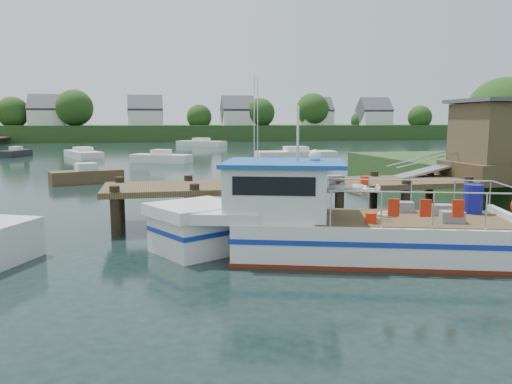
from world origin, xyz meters
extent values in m
plane|color=black|center=(0.00, 0.00, 0.00)|extent=(160.00, 160.00, 0.00)
cylinder|color=#332114|center=(14.00, 6.00, 1.52)|extent=(0.50, 0.50, 3.05)
sphere|color=#254418|center=(14.00, 6.00, 3.96)|extent=(3.90, 3.90, 3.90)
cube|color=#27451C|center=(0.00, 84.00, 1.40)|extent=(140.00, 24.00, 3.00)
cylinder|color=#332114|center=(-28.00, 79.00, 2.10)|extent=(0.60, 0.60, 4.20)
sphere|color=#254418|center=(-28.00, 79.00, 5.21)|extent=(5.54, 5.54, 5.54)
cylinder|color=#332114|center=(-17.00, 75.00, 2.40)|extent=(0.60, 0.60, 4.80)
sphere|color=#254418|center=(-17.00, 75.00, 5.95)|extent=(6.34, 6.34, 6.34)
cylinder|color=#332114|center=(-6.00, 77.00, 1.50)|extent=(0.60, 0.60, 3.00)
sphere|color=#254418|center=(-6.00, 77.00, 3.72)|extent=(3.96, 3.96, 3.96)
cylinder|color=#332114|center=(5.00, 79.00, 1.80)|extent=(0.60, 0.60, 3.60)
sphere|color=#254418|center=(5.00, 79.00, 4.46)|extent=(4.75, 4.75, 4.75)
cylinder|color=#332114|center=(16.00, 75.00, 2.10)|extent=(0.60, 0.60, 4.20)
sphere|color=#254418|center=(16.00, 75.00, 5.21)|extent=(5.54, 5.54, 5.54)
cylinder|color=#332114|center=(27.00, 77.00, 2.40)|extent=(0.60, 0.60, 4.80)
sphere|color=#254418|center=(27.00, 77.00, 5.95)|extent=(6.34, 6.34, 6.34)
cylinder|color=#332114|center=(38.00, 79.00, 1.50)|extent=(0.60, 0.60, 3.00)
sphere|color=#254418|center=(38.00, 79.00, 3.72)|extent=(3.96, 3.96, 3.96)
cylinder|color=#332114|center=(49.00, 75.00, 1.80)|extent=(0.60, 0.60, 3.60)
sphere|color=#254418|center=(49.00, 75.00, 4.46)|extent=(4.75, 4.75, 4.75)
cube|color=silver|center=(-22.00, 78.00, 4.00)|extent=(6.00, 5.00, 3.00)
cube|color=#47474C|center=(-22.00, 78.00, 5.90)|extent=(6.20, 5.09, 5.09)
cube|color=silver|center=(-5.00, 77.00, 4.00)|extent=(6.00, 5.00, 3.00)
cube|color=#47474C|center=(-5.00, 77.00, 5.90)|extent=(6.20, 5.09, 5.09)
cube|color=silver|center=(12.00, 76.00, 4.00)|extent=(6.00, 5.00, 3.00)
cube|color=#47474C|center=(12.00, 76.00, 5.90)|extent=(6.20, 5.09, 5.09)
cube|color=silver|center=(28.00, 78.00, 4.00)|extent=(6.00, 5.00, 3.00)
cube|color=#47474C|center=(28.00, 78.00, 5.90)|extent=(6.20, 5.09, 5.09)
cube|color=silver|center=(40.00, 77.00, 4.00)|extent=(6.00, 5.00, 3.00)
cube|color=#47474C|center=(40.00, 77.00, 5.90)|extent=(6.20, 5.09, 5.09)
cube|color=#4D3D24|center=(2.00, 0.00, 1.30)|extent=(16.00, 3.00, 0.20)
cylinder|color=black|center=(-5.50, -1.30, 0.65)|extent=(0.32, 0.32, 1.90)
cylinder|color=black|center=(-5.50, 1.30, 0.65)|extent=(0.32, 0.32, 1.90)
cylinder|color=black|center=(-3.00, -1.30, 0.65)|extent=(0.32, 0.32, 1.90)
cylinder|color=black|center=(-3.00, 1.30, 0.65)|extent=(0.32, 0.32, 1.90)
cylinder|color=black|center=(-0.50, -1.30, 0.65)|extent=(0.32, 0.32, 1.90)
cylinder|color=black|center=(-0.50, 1.30, 0.65)|extent=(0.32, 0.32, 1.90)
cylinder|color=black|center=(2.00, -1.30, 0.65)|extent=(0.32, 0.32, 1.90)
cylinder|color=black|center=(2.00, 1.30, 0.65)|extent=(0.32, 0.32, 1.90)
cylinder|color=black|center=(4.50, -1.30, 0.65)|extent=(0.32, 0.32, 1.90)
cylinder|color=black|center=(4.50, 1.30, 0.65)|extent=(0.32, 0.32, 1.90)
cylinder|color=black|center=(7.00, -1.30, 0.65)|extent=(0.32, 0.32, 1.90)
cylinder|color=black|center=(7.00, 1.30, 0.65)|extent=(0.32, 0.32, 1.90)
cylinder|color=black|center=(9.50, 1.30, 0.65)|extent=(0.32, 0.32, 1.90)
cube|color=#4D3D24|center=(9.00, 0.00, 1.70)|extent=(3.20, 3.00, 0.60)
cube|color=#4E412B|center=(9.00, 0.00, 3.10)|extent=(2.60, 2.60, 2.40)
cube|color=#47474C|center=(9.00, 0.00, 4.40)|extent=(3.00, 3.00, 0.15)
cube|color=#A5A8AD|center=(6.70, 0.90, 1.65)|extent=(3.34, 0.90, 0.79)
cylinder|color=silver|center=(6.70, 0.50, 2.15)|extent=(3.34, 0.05, 0.76)
cylinder|color=silver|center=(6.70, 1.30, 2.15)|extent=(3.34, 0.05, 0.76)
cube|color=slate|center=(1.00, -1.00, 1.56)|extent=(0.60, 0.40, 0.30)
cube|color=slate|center=(2.00, -0.80, 1.56)|extent=(0.60, 0.40, 0.30)
cylinder|color=red|center=(3.00, -1.10, 1.55)|extent=(0.30, 0.30, 0.28)
cylinder|color=navy|center=(0.20, 0.90, 1.84)|extent=(0.56, 0.56, 0.85)
cube|color=silver|center=(1.21, -5.26, 0.53)|extent=(7.45, 4.76, 1.06)
cube|color=silver|center=(-3.19, -3.85, 0.53)|extent=(2.65, 2.65, 1.06)
cube|color=silver|center=(-3.19, -3.85, 1.20)|extent=(2.93, 2.87, 0.32)
cube|color=silver|center=(-2.31, -4.13, 1.17)|extent=(2.57, 3.07, 0.28)
cube|color=#132E97|center=(1.21, -5.26, 0.67)|extent=(7.55, 4.82, 0.13)
cube|color=#132E97|center=(-3.19, -3.85, 0.67)|extent=(2.69, 2.69, 0.13)
cube|color=#641E0E|center=(1.21, -5.26, 0.05)|extent=(7.55, 4.80, 0.13)
cube|color=#4D3D24|center=(2.27, -5.60, 1.07)|extent=(5.52, 3.90, 0.04)
cube|color=silver|center=(4.65, -6.36, 0.62)|extent=(1.02, 2.70, 1.25)
cube|color=silver|center=(-1.08, -4.52, 1.76)|extent=(3.20, 3.08, 1.39)
cube|color=black|center=(-1.45, -5.68, 2.03)|extent=(1.95, 0.66, 0.46)
cube|color=black|center=(-0.71, -3.37, 2.03)|extent=(1.95, 0.66, 0.46)
cube|color=black|center=(-2.32, -4.13, 2.03)|extent=(0.54, 1.60, 0.46)
cube|color=#194E9F|center=(-0.90, -4.58, 2.50)|extent=(3.81, 3.51, 0.11)
cylinder|color=silver|center=(-0.55, -4.69, 3.28)|extent=(0.09, 0.09, 1.48)
cylinder|color=silver|center=(-1.75, -4.80, 3.65)|extent=(0.03, 0.03, 2.22)
cylinder|color=silver|center=(-1.47, -3.91, 3.65)|extent=(0.03, 0.03, 2.22)
sphere|color=silver|center=(0.00, -4.48, 2.68)|extent=(0.42, 0.42, 0.33)
cylinder|color=silver|center=(2.01, -6.85, 1.94)|extent=(4.42, 1.45, 0.04)
cylinder|color=silver|center=(2.79, -4.42, 1.94)|extent=(4.42, 1.45, 0.04)
cylinder|color=silver|center=(4.63, -6.35, 1.94)|extent=(0.81, 2.43, 0.04)
cylinder|color=silver|center=(-0.15, -6.16, 1.50)|extent=(0.05, 0.05, 0.88)
cylinder|color=silver|center=(0.63, -3.73, 1.50)|extent=(0.05, 0.05, 0.88)
cylinder|color=silver|center=(1.00, -6.53, 1.50)|extent=(0.05, 0.05, 0.88)
cylinder|color=silver|center=(1.78, -4.10, 1.50)|extent=(0.05, 0.05, 0.88)
cylinder|color=silver|center=(2.14, -6.90, 1.50)|extent=(0.05, 0.05, 0.88)
cylinder|color=silver|center=(2.92, -4.47, 1.50)|extent=(0.05, 0.05, 0.88)
cylinder|color=silver|center=(3.29, -7.26, 1.50)|extent=(0.05, 0.05, 0.88)
cylinder|color=silver|center=(4.07, -4.83, 1.50)|extent=(0.05, 0.05, 0.88)
cylinder|color=silver|center=(4.99, -5.13, 1.50)|extent=(0.05, 0.05, 0.88)
cube|color=slate|center=(2.98, -6.41, 1.23)|extent=(0.64, 0.52, 0.30)
cube|color=slate|center=(3.29, -5.44, 1.23)|extent=(0.64, 0.52, 0.30)
cube|color=slate|center=(2.52, -4.80, 1.23)|extent=(0.59, 0.49, 0.30)
cylinder|color=navy|center=(4.28, -5.37, 1.48)|extent=(0.65, 0.65, 0.81)
cylinder|color=red|center=(0.96, -6.05, 1.21)|extent=(0.35, 0.35, 0.28)
torus|color=#BFB28C|center=(1.80, -5.25, 1.13)|extent=(0.65, 0.65, 0.11)
cube|color=red|center=(1.26, -6.63, 1.57)|extent=(0.27, 0.17, 0.42)
cube|color=red|center=(1.96, -6.86, 1.57)|extent=(0.27, 0.17, 0.42)
cube|color=red|center=(2.67, -7.08, 1.57)|extent=(0.27, 0.17, 0.42)
imported|color=silver|center=(0.60, -5.35, 1.88)|extent=(0.55, 0.68, 1.63)
cube|color=#4D3D24|center=(-8.07, 13.26, 0.37)|extent=(4.30, 2.66, 0.75)
cube|color=silver|center=(-8.07, 13.26, 0.94)|extent=(1.40, 1.30, 0.48)
cube|color=silver|center=(2.99, 55.82, 0.39)|extent=(7.27, 6.41, 0.78)
cube|color=silver|center=(2.99, 55.82, 0.99)|extent=(2.68, 2.63, 0.50)
cube|color=silver|center=(-3.43, 27.22, 0.37)|extent=(5.49, 4.08, 0.74)
cube|color=silver|center=(-3.43, 27.22, 0.93)|extent=(1.90, 1.81, 0.47)
cube|color=silver|center=(9.40, 28.95, 0.38)|extent=(7.68, 2.73, 0.76)
cube|color=silver|center=(9.40, 28.95, 0.96)|extent=(2.17, 1.87, 0.49)
cube|color=silver|center=(-10.92, 34.92, 0.35)|extent=(4.48, 6.76, 0.69)
cube|color=silver|center=(-10.92, 34.92, 0.87)|extent=(2.11, 2.25, 0.44)
cube|color=black|center=(-17.89, 38.06, 0.34)|extent=(2.51, 4.06, 0.67)
cube|color=silver|center=(-17.89, 38.06, 0.85)|extent=(1.23, 1.32, 0.43)
camera|label=1|loc=(-4.37, -17.37, 3.60)|focal=35.00mm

